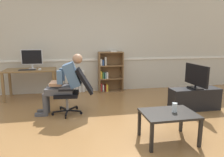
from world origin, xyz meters
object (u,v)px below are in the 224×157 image
object	(u,v)px
radiator	(70,82)
computer_mouse	(40,69)
drinking_glass	(175,108)
person_seated	(64,83)
keyboard	(27,70)
tv_screen	(196,76)
tv_stand	(194,99)
computer_desk	(30,73)
coffee_table	(169,116)
office_chair	(75,89)
imac_monitor	(32,58)
bookshelf	(109,72)
spare_remote	(175,110)

from	to	relation	value
radiator	computer_mouse	bearing A→B (deg)	-144.58
drinking_glass	person_seated	bearing A→B (deg)	138.09
keyboard	tv_screen	xyz separation A→B (m)	(3.68, -1.44, -0.03)
person_seated	tv_stand	xyz separation A→B (m)	(2.75, -0.28, -0.42)
computer_desk	keyboard	xyz separation A→B (m)	(-0.04, -0.14, 0.12)
tv_screen	computer_desk	bearing A→B (deg)	65.05
computer_desk	coffee_table	bearing A→B (deg)	-48.85
computer_desk	coffee_table	size ratio (longest dim) A/B	1.58
office_chair	tv_stand	xyz separation A→B (m)	(2.55, -0.26, -0.28)
keyboard	tv_stand	xyz separation A→B (m)	(3.68, -1.44, -0.53)
computer_mouse	drinking_glass	world-z (taller)	computer_mouse
keyboard	radiator	world-z (taller)	keyboard
computer_desk	drinking_glass	distance (m)	3.76
imac_monitor	computer_mouse	xyz separation A→B (m)	(0.20, -0.20, -0.27)
computer_mouse	office_chair	xyz separation A→B (m)	(0.83, -1.20, -0.25)
radiator	office_chair	xyz separation A→B (m)	(0.11, -1.71, 0.20)
tv_stand	office_chair	bearing A→B (deg)	174.26
coffee_table	tv_stand	bearing A→B (deg)	45.13
imac_monitor	keyboard	bearing A→B (deg)	-112.90
person_seated	keyboard	bearing A→B (deg)	-136.06
radiator	coffee_table	xyz separation A→B (m)	(1.46, -3.17, 0.08)
bookshelf	spare_remote	xyz separation A→B (m)	(0.48, -3.01, -0.10)
tv_screen	spare_remote	world-z (taller)	tv_screen
drinking_glass	keyboard	bearing A→B (deg)	134.24
coffee_table	radiator	bearing A→B (deg)	114.74
spare_remote	computer_mouse	bearing A→B (deg)	-8.25
office_chair	person_seated	xyz separation A→B (m)	(-0.20, 0.02, 0.14)
person_seated	spare_remote	xyz separation A→B (m)	(1.69, -1.41, -0.20)
computer_mouse	drinking_glass	distance (m)	3.51
imac_monitor	person_seated	size ratio (longest dim) A/B	0.42
computer_mouse	tv_stand	size ratio (longest dim) A/B	0.09
keyboard	coffee_table	xyz separation A→B (m)	(2.47, -2.64, -0.37)
computer_desk	imac_monitor	size ratio (longest dim) A/B	2.40
keyboard	computer_desk	bearing A→B (deg)	73.84
imac_monitor	computer_mouse	distance (m)	0.39
drinking_glass	radiator	bearing A→B (deg)	116.17
spare_remote	computer_desk	bearing A→B (deg)	-6.57
radiator	spare_remote	xyz separation A→B (m)	(1.60, -3.10, 0.15)
computer_desk	spare_remote	distance (m)	3.74
radiator	person_seated	xyz separation A→B (m)	(-0.09, -1.69, 0.34)
tv_stand	drinking_glass	world-z (taller)	drinking_glass
person_seated	tv_stand	bearing A→B (deg)	89.72
spare_remote	bookshelf	bearing A→B (deg)	-40.89
bookshelf	tv_screen	size ratio (longest dim) A/B	1.52
computer_desk	coffee_table	xyz separation A→B (m)	(2.43, -2.78, -0.26)
computer_desk	coffee_table	world-z (taller)	computer_desk
office_chair	person_seated	size ratio (longest dim) A/B	0.77
bookshelf	spare_remote	distance (m)	3.05
spare_remote	tv_screen	bearing A→B (deg)	-93.34
keyboard	bookshelf	xyz separation A→B (m)	(2.13, 0.44, -0.21)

